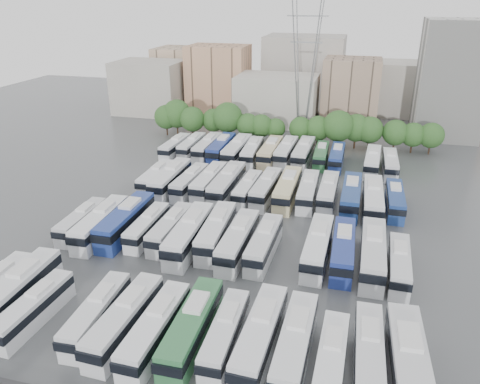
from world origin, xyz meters
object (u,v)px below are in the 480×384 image
(bus_r1_s8, at_px, (264,243))
(bus_r0_s4, at_px, (97,313))
(bus_r2_s1, at_px, (156,177))
(bus_r2_s13, at_px, (395,200))
(bus_r1_s3, at_px, (147,226))
(bus_r3_s0, at_px, (175,147))
(bus_r0_s12, at_px, (369,354))
(bus_r1_s5, at_px, (189,234))
(bus_r2_s9, at_px, (308,191))
(bus_r0_s6, at_px, (156,329))
(bus_r2_s10, at_px, (328,192))
(bus_r0_s8, at_px, (225,334))
(bus_r1_s0, at_px, (82,221))
(bus_r2_s11, at_px, (351,195))
(bus_r2_s5, at_px, (227,184))
(bus_r0_s5, at_px, (125,319))
(bus_r0_s1, at_px, (16,291))
(bus_r3_s2, at_px, (207,147))
(bus_r1_s10, at_px, (318,246))
(bus_r1_s4, at_px, (170,228))
(bus_r1_s2, at_px, (126,220))
(bus_r0_s11, at_px, (331,362))
(bus_r3_s9, at_px, (321,155))
(electricity_pylon, at_px, (306,54))
(bus_r1_s1, at_px, (101,223))
(bus_r2_s12, at_px, (373,199))
(bus_r3_s10, at_px, (337,157))
(bus_r3_s4, at_px, (237,150))
(bus_r3_s5, at_px, (252,152))
(bus_r2_s6, at_px, (248,189))
(bus_r3_s7, at_px, (286,152))
(bus_r3_s6, at_px, (270,152))
(apartment_tower, at_px, (451,80))
(bus_r0_s7, at_px, (192,327))
(bus_r3_s3, at_px, (221,148))
(bus_r1_s11, at_px, (343,249))
(bus_r2_s3, at_px, (190,182))
(bus_r3_s12, at_px, (372,161))
(bus_r3_s8, at_px, (303,153))
(bus_r0_s13, at_px, (409,368))
(bus_r1_s7, at_px, (238,240))
(bus_r1_s6, at_px, (216,231))
(bus_r0_s10, at_px, (295,344))
(bus_r3_s1, at_px, (192,146))
(bus_r2_s8, at_px, (288,189))
(bus_r1_s13, at_px, (399,264))
(bus_r2_s4, at_px, (209,182))

(bus_r1_s8, bearing_deg, bus_r0_s4, -125.27)
(bus_r2_s1, relative_size, bus_r2_s13, 0.98)
(bus_r1_s3, bearing_deg, bus_r3_s0, 105.52)
(bus_r0_s12, bearing_deg, bus_r2_s13, 83.00)
(bus_r1_s5, height_order, bus_r2_s9, bus_r1_s5)
(bus_r0_s6, relative_size, bus_r2_s10, 1.00)
(bus_r0_s8, height_order, bus_r1_s8, bus_r1_s8)
(bus_r1_s0, xyz_separation_m, bus_r2_s11, (36.35, 17.99, 0.34))
(bus_r2_s5, distance_m, bus_r2_s9, 13.33)
(bus_r0_s4, height_order, bus_r0_s5, bus_r0_s5)
(bus_r0_s4, bearing_deg, bus_r0_s1, 172.61)
(bus_r0_s8, bearing_deg, bus_r2_s11, 73.07)
(bus_r2_s1, xyz_separation_m, bus_r3_s2, (3.51, 17.77, 0.18))
(bus_r1_s10, distance_m, bus_r3_s2, 43.84)
(bus_r0_s4, distance_m, bus_r1_s4, 18.87)
(bus_r1_s2, relative_size, bus_r3_s2, 1.08)
(bus_r0_s4, distance_m, bus_r0_s11, 23.25)
(bus_r0_s5, distance_m, bus_r3_s9, 57.24)
(electricity_pylon, xyz_separation_m, bus_r1_s1, (-20.03, -56.66, -16.70))
(bus_r2_s12, height_order, bus_r3_s0, bus_r2_s12)
(bus_r3_s10, bearing_deg, bus_r3_s4, -174.56)
(bus_r1_s3, bearing_deg, bus_r3_s5, 78.79)
(bus_r2_s6, xyz_separation_m, bus_r3_s2, (-13.14, 18.60, 0.23))
(bus_r1_s5, relative_size, bus_r3_s0, 1.18)
(bus_r0_s4, bearing_deg, bus_r0_s8, -0.83)
(electricity_pylon, xyz_separation_m, bus_r3_s7, (-0.52, -19.09, -16.71))
(bus_r0_s6, relative_size, bus_r1_s0, 1.10)
(bus_r3_s6, bearing_deg, bus_r2_s9, -60.59)
(electricity_pylon, height_order, bus_r3_s6, electricity_pylon)
(apartment_tower, height_order, bus_r0_s7, apartment_tower)
(bus_r1_s3, xyz_separation_m, bus_r3_s10, (23.15, 36.15, 0.11))
(bus_r2_s5, relative_size, bus_r3_s6, 1.05)
(bus_r3_s3, bearing_deg, bus_r1_s4, -85.00)
(bus_r1_s11, distance_m, bus_r2_s3, 31.09)
(bus_r1_s11, bearing_deg, bus_r3_s0, 135.63)
(bus_r0_s1, relative_size, bus_r1_s3, 1.22)
(bus_r1_s3, bearing_deg, bus_r3_s12, 49.02)
(bus_r1_s0, relative_size, bus_r3_s8, 0.82)
(bus_r1_s5, distance_m, bus_r2_s10, 25.38)
(bus_r2_s9, bearing_deg, bus_r0_s13, -71.38)
(bus_r1_s7, height_order, bus_r2_s12, bus_r2_s12)
(bus_r1_s6, relative_size, bus_r2_s11, 0.99)
(bus_r0_s10, xyz_separation_m, bus_r1_s10, (0.08, 18.28, 0.06))
(bus_r3_s0, bearing_deg, bus_r3_s1, 25.95)
(bus_r0_s7, xyz_separation_m, bus_r3_s7, (-0.27, 54.82, 0.02))
(bus_r1_s6, height_order, bus_r2_s5, bus_r2_s5)
(bus_r2_s8, bearing_deg, bus_r3_s3, 133.04)
(bus_r1_s13, distance_m, bus_r3_s2, 51.24)
(bus_r0_s1, relative_size, bus_r1_s13, 1.19)
(bus_r1_s4, bearing_deg, bus_r2_s4, 91.20)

